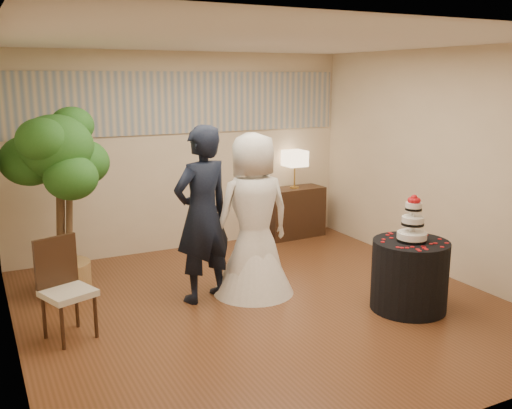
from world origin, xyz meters
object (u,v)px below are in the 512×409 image
ficus_tree (60,202)px  bride (253,215)px  wedding_cake (413,218)px  side_chair (68,290)px  cake_table (409,275)px  table_lamp (295,169)px  groom (202,215)px  console (294,212)px

ficus_tree → bride: bearing=-25.6°
wedding_cake → side_chair: (-3.37, 0.91, -0.52)m
cake_table → side_chair: side_chair is taller
wedding_cake → ficus_tree: size_ratio=0.23×
bride → table_lamp: (1.64, 1.85, 0.14)m
bride → wedding_cake: bearing=137.0°
bride → table_lamp: 2.48m
groom → cake_table: 2.32m
side_chair → wedding_cake: bearing=-35.4°
bride → ficus_tree: size_ratio=0.86×
wedding_cake → table_lamp: size_ratio=0.87×
wedding_cake → ficus_tree: ficus_tree is taller
console → side_chair: side_chair is taller
ficus_tree → groom: bearing=-32.6°
wedding_cake → console: wedding_cake is taller
groom → wedding_cake: bearing=130.2°
bride → wedding_cake: bride is taller
cake_table → groom: bearing=146.2°
bride → table_lamp: bride is taller
console → ficus_tree: 3.77m
groom → ficus_tree: (-1.36, 0.87, 0.11)m
console → table_lamp: table_lamp is taller
groom → console: (2.23, 1.79, -0.59)m
cake_table → console: (0.36, 3.04, 0.01)m
bride → cake_table: bearing=137.0°
bride → console: bride is taller
console → ficus_tree: size_ratio=0.43×
ficus_tree → wedding_cake: bearing=-33.3°
groom → bride: groom is taller
wedding_cake → ficus_tree: (-3.23, 2.12, 0.08)m
table_lamp → bride: bearing=-131.4°
groom → ficus_tree: size_ratio=0.90×
cake_table → side_chair: (-3.37, 0.91, 0.11)m
bride → side_chair: 2.16m
bride → cake_table: 1.83m
cake_table → wedding_cake: wedding_cake is taller
console → table_lamp: (0.00, 0.00, 0.68)m
groom → side_chair: (-1.50, -0.34, -0.49)m
groom → console: bearing=-157.2°
bride → wedding_cake: (1.27, -1.18, 0.08)m
console → side_chair: bearing=-153.4°
side_chair → bride: bearing=-12.9°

